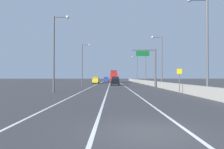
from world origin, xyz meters
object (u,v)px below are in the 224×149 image
object	(u,v)px
lamp_post_left_mid	(83,62)
car_yellow_2	(96,80)
car_black_0	(116,81)
lamp_post_right_second	(161,58)
lamp_post_left_near	(56,48)
overhead_sign_gantry	(152,63)
lamp_post_right_third	(145,64)
box_truck	(114,77)
lamp_post_right_near	(205,40)
speed_advisory_sign	(180,79)
lamp_post_right_fourth	(137,67)
car_blue_1	(106,80)

from	to	relation	value
lamp_post_left_mid	car_yellow_2	world-z (taller)	lamp_post_left_mid
lamp_post_left_mid	car_black_0	size ratio (longest dim) A/B	2.47
lamp_post_right_second	lamp_post_left_near	xyz separation A→B (m)	(-16.89, -13.56, 0.00)
lamp_post_left_mid	overhead_sign_gantry	bearing A→B (deg)	-34.06
lamp_post_right_third	box_truck	size ratio (longest dim) A/B	1.32
overhead_sign_gantry	lamp_post_left_mid	world-z (taller)	lamp_post_left_mid
car_black_0	lamp_post_left_mid	bearing A→B (deg)	171.45
overhead_sign_gantry	lamp_post_left_near	world-z (taller)	lamp_post_left_near
lamp_post_right_near	lamp_post_right_second	world-z (taller)	same
speed_advisory_sign	lamp_post_right_third	world-z (taller)	lamp_post_right_third
lamp_post_right_second	car_yellow_2	xyz separation A→B (m)	(-14.46, 22.03, -4.78)
lamp_post_right_fourth	car_black_0	size ratio (longest dim) A/B	2.47
lamp_post_right_third	box_truck	distance (m)	15.44
lamp_post_right_second	lamp_post_right_third	size ratio (longest dim) A/B	1.00
car_black_0	lamp_post_right_near	bearing A→B (deg)	-73.13
lamp_post_right_near	car_blue_1	bearing A→B (deg)	101.44
lamp_post_right_fourth	overhead_sign_gantry	bearing A→B (deg)	-92.46
lamp_post_right_fourth	car_yellow_2	size ratio (longest dim) A/B	2.45
lamp_post_right_second	car_yellow_2	distance (m)	26.78
speed_advisory_sign	car_yellow_2	bearing A→B (deg)	109.34
overhead_sign_gantry	lamp_post_left_near	size ratio (longest dim) A/B	0.74
speed_advisory_sign	lamp_post_right_fourth	world-z (taller)	lamp_post_right_fourth
lamp_post_right_fourth	car_blue_1	xyz separation A→B (m)	(-11.66, -1.34, -4.78)
lamp_post_right_near	lamp_post_left_near	bearing A→B (deg)	160.28
lamp_post_left_near	lamp_post_left_mid	xyz separation A→B (m)	(0.26, 23.47, 0.00)
car_black_0	lamp_post_right_second	bearing A→B (deg)	-45.00
speed_advisory_sign	box_truck	size ratio (longest dim) A/B	0.39
car_black_0	lamp_post_right_third	bearing A→B (deg)	50.98
speed_advisory_sign	lamp_post_left_near	bearing A→B (deg)	173.44
lamp_post_right_third	car_blue_1	distance (m)	22.23
overhead_sign_gantry	lamp_post_left_near	distance (m)	20.24
lamp_post_right_third	lamp_post_right_fourth	size ratio (longest dim) A/B	1.00
lamp_post_right_near	speed_advisory_sign	bearing A→B (deg)	105.78
speed_advisory_sign	box_truck	world-z (taller)	box_truck
car_yellow_2	box_truck	world-z (taller)	box_truck
lamp_post_right_fourth	lamp_post_left_mid	world-z (taller)	same
lamp_post_right_near	lamp_post_left_mid	xyz separation A→B (m)	(-16.48, 29.47, 0.00)
speed_advisory_sign	overhead_sign_gantry	bearing A→B (deg)	91.67
lamp_post_left_mid	car_black_0	bearing A→B (deg)	-8.55
lamp_post_right_fourth	box_truck	xyz separation A→B (m)	(-8.81, -7.56, -3.76)
overhead_sign_gantry	car_yellow_2	xyz separation A→B (m)	(-12.68, 22.15, -3.72)
overhead_sign_gantry	speed_advisory_sign	distance (m)	15.51
speed_advisory_sign	lamp_post_right_fourth	xyz separation A→B (m)	(1.25, 54.46, 4.02)
speed_advisory_sign	lamp_post_right_second	world-z (taller)	lamp_post_right_second
car_blue_1	speed_advisory_sign	bearing A→B (deg)	-78.91
lamp_post_left_near	car_yellow_2	bearing A→B (deg)	86.09
lamp_post_left_near	lamp_post_left_mid	size ratio (longest dim) A/B	1.00
overhead_sign_gantry	lamp_post_left_mid	xyz separation A→B (m)	(-14.85, 10.04, 1.06)
lamp_post_right_third	lamp_post_left_near	world-z (taller)	same
lamp_post_right_second	lamp_post_right_fourth	xyz separation A→B (m)	(-0.09, 39.11, 0.00)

